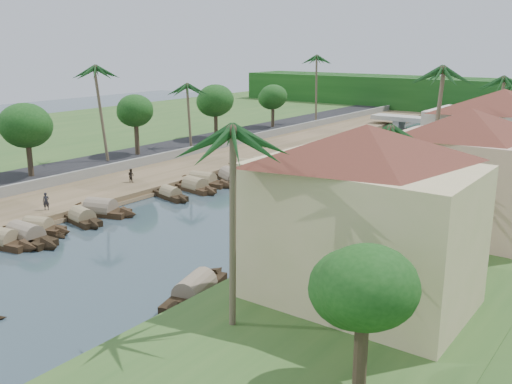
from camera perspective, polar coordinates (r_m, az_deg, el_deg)
The scene contains 43 objects.
ground at distance 46.75m, azimuth -10.17°, elevation -5.08°, with size 220.00×220.00×0.00m, color #32434B.
left_bank at distance 71.15m, azimuth -7.57°, elevation 2.20°, with size 10.00×180.00×0.80m, color brown.
right_bank at distance 53.96m, azimuth 20.54°, elevation -2.44°, with size 16.00×180.00×1.20m, color #2D5321.
road at distance 77.10m, azimuth -12.17°, elevation 3.19°, with size 8.00×180.00×1.40m, color black.
retaining_wall at distance 73.87m, azimuth -9.96°, elevation 3.32°, with size 0.40×180.00×1.10m, color slate.
far_left_fill at distance 98.23m, azimuth -22.62°, elevation 4.81°, with size 45.00×220.00×1.35m, color #2D5321.
treeline at distance 134.54m, azimuth 22.40°, elevation 8.64°, with size 120.00×14.00×8.00m.
bridge at distance 107.97m, azimuth 18.59°, elevation 6.53°, with size 28.00×4.00×2.40m.
building_near at distance 32.40m, azimuth 10.59°, elevation -2.14°, with size 14.85×14.85×10.20m.
building_mid at distance 46.75m, azimuth 20.27°, elevation 2.05°, with size 14.11×14.11×9.70m.
building_far at distance 60.31m, azimuth 23.14°, elevation 4.69°, with size 15.59×15.59×10.20m.
sampan_2 at distance 49.73m, azimuth -24.23°, elevation -4.47°, with size 8.05×3.19×2.10m.
sampan_3 at distance 49.98m, azimuth -22.05°, elevation -4.14°, with size 8.47×2.10×2.26m.
sampan_4 at distance 51.91m, azimuth -20.99°, elevation -3.37°, with size 6.61×3.60×1.91m.
sampan_5 at distance 53.30m, azimuth -16.98°, elevation -2.56°, with size 6.34×2.62×2.01m.
sampan_6 at distance 55.41m, azimuth -15.27°, elevation -1.77°, with size 7.97×4.15×2.32m.
sampan_7 at distance 59.63m, azimuth -8.54°, elevation -0.27°, with size 6.50×2.68×1.77m.
sampan_8 at distance 62.37m, azimuth -6.12°, elevation 0.49°, with size 7.22×2.66×2.19m.
sampan_9 at distance 66.45m, azimuth -2.53°, elevation 1.44°, with size 8.73×5.79×2.26m.
sampan_10 at distance 64.81m, azimuth -5.37°, elevation 1.05°, with size 8.34×3.03×2.25m.
sampan_11 at distance 71.16m, azimuth -0.68°, elevation 2.35°, with size 8.75×3.02×2.43m.
sampan_12 at distance 70.18m, azimuth -1.47°, elevation 2.16°, with size 7.14×4.18×1.79m.
sampan_13 at distance 72.37m, azimuth 0.48°, elevation 2.56°, with size 8.28×5.34×2.29m.
sampan_14 at distance 36.84m, azimuth -6.13°, elevation -9.79°, with size 3.88×8.82×2.12m.
sampan_15 at distance 44.15m, azimuth 3.94°, elevation -5.51°, with size 1.89×7.50×2.03m.
sampan_16 at distance 62.63m, azimuth 13.46°, elevation 0.22°, with size 4.02×7.88×1.95m.
canoe_1 at distance 51.47m, azimuth -19.93°, elevation -3.78°, with size 4.93×1.17×0.79m.
canoe_2 at distance 69.54m, azimuth -2.16°, elevation 1.78°, with size 5.96×2.36×0.86m.
palm_0 at distance 27.79m, azimuth -2.53°, elevation 5.75°, with size 3.20×3.20×11.92m.
palm_1 at distance 41.11m, azimuth 12.65°, elevation 5.99°, with size 3.20×3.20×10.19m.
palm_2 at distance 53.64m, azimuth 17.78°, elevation 11.32°, with size 3.20×3.20×13.79m.
palm_3 at distance 71.07m, azimuth 23.29°, elevation 10.19°, with size 3.20×3.20×12.11m.
palm_5 at distance 72.21m, azimuth -15.31°, elevation 11.70°, with size 3.20×3.20×12.92m.
palm_6 at distance 80.00m, azimuth -6.73°, elevation 10.42°, with size 3.20×3.20×10.15m.
palm_7 at distance 85.90m, azimuth 24.17°, elevation 9.53°, with size 3.20×3.20×10.34m.
palm_8 at distance 104.98m, azimuth 6.15°, elevation 13.16°, with size 3.20×3.20×13.44m.
tree_2 at distance 66.68m, azimuth -21.97°, elevation 6.10°, with size 5.53×5.53×7.84m.
tree_3 at distance 76.00m, azimuth -11.97°, elevation 7.88°, with size 4.64×4.64×7.64m.
tree_4 at distance 87.50m, azimuth -4.08°, elevation 9.04°, with size 5.47×5.47×7.99m.
tree_5 at distance 99.77m, azimuth 1.70°, elevation 9.41°, with size 4.73×4.73×7.10m.
tree_7 at distance 24.13m, azimuth 10.73°, elevation -9.59°, with size 4.15×4.15×6.41m.
person_near at distance 55.46m, azimuth -20.25°, elevation -0.88°, with size 0.59×0.39×1.63m, color black.
person_far at distance 63.95m, azimuth -12.39°, elevation 1.64°, with size 0.74×0.58×1.52m, color #2C251E.
Camera 1 is at (32.14, -30.13, 15.63)m, focal length 40.00 mm.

